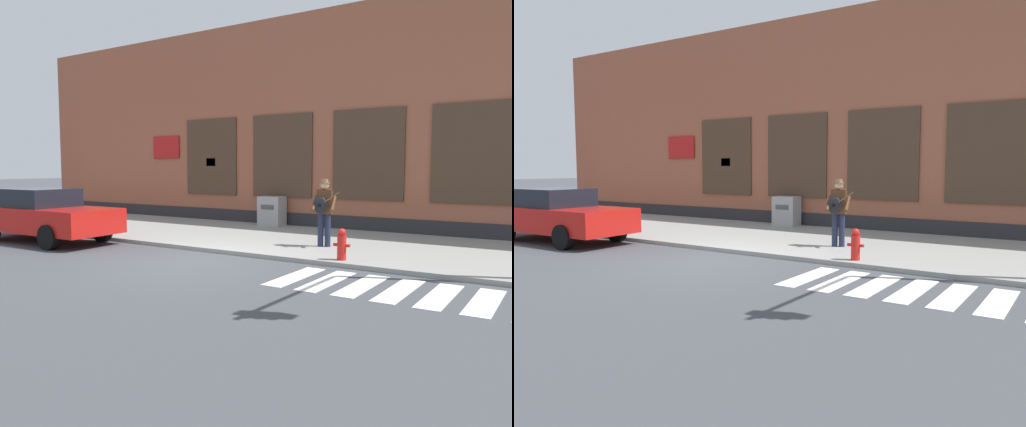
{
  "view_description": "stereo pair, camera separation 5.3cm",
  "coord_description": "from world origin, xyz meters",
  "views": [
    {
      "loc": [
        7.23,
        -8.64,
        2.14
      ],
      "look_at": [
        0.73,
        1.44,
        1.03
      ],
      "focal_mm": 35.0,
      "sensor_mm": 36.0,
      "label": 1
    },
    {
      "loc": [
        7.27,
        -8.61,
        2.14
      ],
      "look_at": [
        0.73,
        1.44,
        1.03
      ],
      "focal_mm": 35.0,
      "sensor_mm": 36.0,
      "label": 2
    }
  ],
  "objects": [
    {
      "name": "fire_hydrant",
      "position": [
        2.94,
        1.49,
        0.45
      ],
      "size": [
        0.38,
        0.2,
        0.7
      ],
      "color": "red",
      "rests_on": "sidewalk"
    },
    {
      "name": "building_backdrop",
      "position": [
        -0.0,
        8.73,
        3.66
      ],
      "size": [
        28.0,
        4.06,
        7.34
      ],
      "color": "#99563D",
      "rests_on": "ground"
    },
    {
      "name": "sidewalk",
      "position": [
        0.0,
        3.94,
        0.05
      ],
      "size": [
        28.0,
        5.59,
        0.11
      ],
      "color": "gray",
      "rests_on": "ground"
    },
    {
      "name": "utility_box",
      "position": [
        -1.73,
        6.28,
        0.62
      ],
      "size": [
        0.85,
        0.62,
        1.02
      ],
      "color": "#9E9E9E",
      "rests_on": "sidewalk"
    },
    {
      "name": "busker",
      "position": [
        1.81,
        2.97,
        1.09
      ],
      "size": [
        0.77,
        0.64,
        1.73
      ],
      "color": "#1E233D",
      "rests_on": "sidewalk"
    },
    {
      "name": "ground_plane",
      "position": [
        0.0,
        0.0,
        0.0
      ],
      "size": [
        160.0,
        160.0,
        0.0
      ],
      "primitive_type": "plane",
      "color": "#424449"
    },
    {
      "name": "crosswalk",
      "position": [
        5.06,
        -0.16,
        0.01
      ],
      "size": [
        5.2,
        1.9,
        0.01
      ],
      "color": "silver",
      "rests_on": "ground"
    },
    {
      "name": "red_car",
      "position": [
        -5.62,
        0.07,
        0.77
      ],
      "size": [
        4.62,
        2.03,
        1.53
      ],
      "color": "red",
      "rests_on": "ground"
    }
  ]
}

